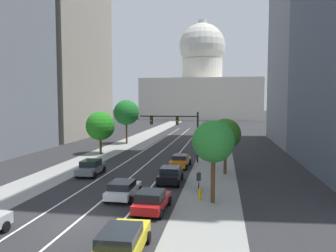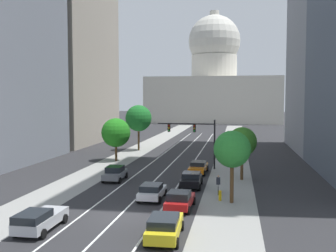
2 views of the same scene
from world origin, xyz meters
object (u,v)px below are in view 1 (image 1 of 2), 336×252
at_px(capitol_building, 202,85).
at_px(car_red, 152,201).
at_px(car_black, 170,175).
at_px(street_tree_mid_left, 126,113).
at_px(car_gray, 91,167).
at_px(car_white, 123,189).
at_px(fire_hydrant, 200,194).
at_px(car_yellow, 122,242).
at_px(cyclist, 199,181).
at_px(street_tree_mid_right, 225,134).
at_px(street_tree_far_right, 213,142).
at_px(street_tree_near_left, 100,126).
at_px(car_orange, 180,161).
at_px(traffic_signal_mast, 179,126).

xyz_separation_m(capitol_building, car_red, (4.18, -118.06, -13.24)).
relative_size(capitol_building, car_black, 11.27).
bearing_deg(car_red, street_tree_mid_left, 21.52).
distance_m(car_gray, car_white, 9.00).
bearing_deg(car_white, fire_hydrant, -83.49).
height_order(car_gray, car_yellow, car_gray).
bearing_deg(car_white, car_red, -132.00).
height_order(capitol_building, cyclist, capitol_building).
distance_m(street_tree_mid_right, street_tree_mid_left, 27.21).
bearing_deg(street_tree_far_right, street_tree_near_left, 129.56).
distance_m(car_white, cyclist, 6.36).
height_order(car_black, street_tree_mid_left, street_tree_mid_left).
distance_m(car_black, car_white, 6.03).
bearing_deg(street_tree_mid_right, cyclist, -108.33).
relative_size(car_yellow, fire_hydrant, 5.21).
xyz_separation_m(car_orange, cyclist, (2.75, -9.48, 0.12)).
distance_m(car_orange, cyclist, 9.87).
height_order(capitol_building, car_black, capitol_building).
height_order(car_yellow, street_tree_near_left, street_tree_near_left).
distance_m(car_yellow, cyclist, 12.59).
distance_m(car_gray, street_tree_mid_left, 24.77).
xyz_separation_m(car_white, street_tree_far_right, (6.79, 0.14, 3.76)).
bearing_deg(street_tree_far_right, traffic_signal_mast, 106.61).
bearing_deg(car_yellow, street_tree_near_left, 20.57).
height_order(capitol_building, car_orange, capitol_building).
bearing_deg(street_tree_mid_right, capitol_building, 94.93).
relative_size(fire_hydrant, street_tree_far_right, 0.15).
height_order(car_orange, street_tree_near_left, street_tree_near_left).
relative_size(car_red, street_tree_mid_left, 0.55).
relative_size(car_yellow, street_tree_mid_left, 0.62).
height_order(car_white, fire_hydrant, car_white).
bearing_deg(street_tree_far_right, capitol_building, 94.05).
height_order(street_tree_mid_right, street_tree_mid_left, street_tree_mid_left).
bearing_deg(street_tree_far_right, car_gray, 150.75).
distance_m(car_black, street_tree_near_left, 19.20).
xyz_separation_m(car_red, cyclist, (2.75, 5.65, 0.10)).
distance_m(traffic_signal_mast, fire_hydrant, 15.88).
distance_m(car_yellow, traffic_signal_mast, 25.03).
relative_size(car_red, street_tree_near_left, 0.70).
bearing_deg(car_white, car_orange, -12.34).
height_order(car_gray, traffic_signal_mast, traffic_signal_mast).
xyz_separation_m(capitol_building, cyclist, (6.93, -112.41, -13.14)).
relative_size(capitol_building, car_white, 11.66).
bearing_deg(cyclist, car_orange, 14.14).
bearing_deg(fire_hydrant, car_yellow, -107.09).
relative_size(car_gray, car_orange, 0.88).
height_order(car_red, car_orange, car_red).
height_order(capitol_building, car_red, capitol_building).
relative_size(car_gray, cyclist, 2.39).
bearing_deg(street_tree_near_left, street_tree_mid_right, -30.24).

